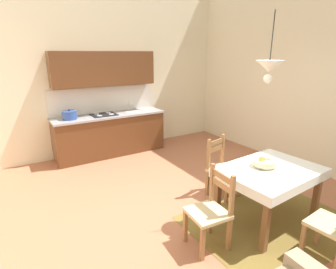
{
  "coord_description": "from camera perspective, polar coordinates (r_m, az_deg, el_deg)",
  "views": [
    {
      "loc": [
        -2.06,
        -2.82,
        2.17
      ],
      "look_at": [
        -0.09,
        0.33,
        1.05
      ],
      "focal_mm": 28.97,
      "sensor_mm": 36.0,
      "label": 1
    }
  ],
  "objects": [
    {
      "name": "wall_back",
      "position": [
        6.23,
        -13.15,
        14.98
      ],
      "size": [
        6.22,
        0.12,
        4.03
      ],
      "primitive_type": "cube",
      "color": "beige",
      "rests_on": "ground_plane"
    },
    {
      "name": "dining_chair_camera_side",
      "position": [
        3.45,
        31.8,
        -16.03
      ],
      "size": [
        0.45,
        0.45,
        0.93
      ],
      "color": "#D1BC89",
      "rests_on": "ground_plane"
    },
    {
      "name": "pendant_lamp",
      "position": [
        3.46,
        20.52,
        13.1
      ],
      "size": [
        0.32,
        0.32,
        0.8
      ],
      "color": "black"
    },
    {
      "name": "dining_chair_kitchen_side",
      "position": [
        4.33,
        11.35,
        -7.05
      ],
      "size": [
        0.5,
        0.5,
        0.93
      ],
      "color": "#D1BC89",
      "rests_on": "ground_plane"
    },
    {
      "name": "dining_chair_tv_side",
      "position": [
        3.24,
        8.94,
        -15.64
      ],
      "size": [
        0.46,
        0.46,
        0.93
      ],
      "color": "#D1BC89",
      "rests_on": "ground_plane"
    },
    {
      "name": "dining_table",
      "position": [
        3.79,
        20.53,
        -8.53
      ],
      "size": [
        1.32,
        0.99,
        0.75
      ],
      "color": "brown",
      "rests_on": "ground_plane"
    },
    {
      "name": "area_rug",
      "position": [
        4.03,
        20.76,
        -16.94
      ],
      "size": [
        2.1,
        1.6,
        0.01
      ],
      "primitive_type": "cube",
      "color": "olive",
      "rests_on": "ground_plane"
    },
    {
      "name": "wall_right",
      "position": [
        5.68,
        29.05,
        13.22
      ],
      "size": [
        0.12,
        6.59,
        4.03
      ],
      "primitive_type": "cube",
      "color": "beige",
      "rests_on": "ground_plane"
    },
    {
      "name": "ground_plane",
      "position": [
        4.14,
        3.65,
        -15.66
      ],
      "size": [
        6.22,
        6.59,
        0.1
      ],
      "primitive_type": "cube",
      "color": "#AD6B4C"
    },
    {
      "name": "fruit_bowl",
      "position": [
        3.73,
        19.55,
        -5.54
      ],
      "size": [
        0.3,
        0.3,
        0.12
      ],
      "color": "beige",
      "rests_on": "dining_table"
    },
    {
      "name": "kitchen_cabinetry",
      "position": [
        6.02,
        -12.4,
        3.82
      ],
      "size": [
        2.39,
        0.63,
        2.2
      ],
      "color": "brown",
      "rests_on": "ground_plane"
    }
  ]
}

